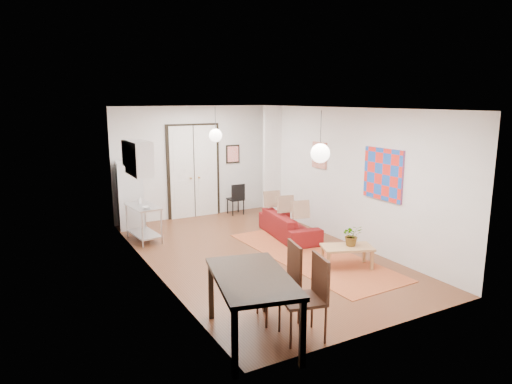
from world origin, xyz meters
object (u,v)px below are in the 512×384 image
kitchen_counter (144,219)px  dining_chair_far (298,289)px  fridge (130,195)px  black_side_chair (234,196)px  sofa (289,225)px  dining_chair_near (274,273)px  dining_table (252,283)px  coffee_table (347,249)px

kitchen_counter → dining_chair_far: (0.67, -5.05, 0.15)m
fridge → black_side_chair: fridge is taller
sofa → kitchen_counter: size_ratio=1.77×
dining_chair_far → black_side_chair: 6.62m
kitchen_counter → black_side_chair: 3.06m
kitchen_counter → dining_chair_near: dining_chair_near is taller
dining_chair_near → dining_table: bearing=-39.3°
kitchen_counter → dining_chair_near: bearing=-87.2°
dining_table → dining_chair_far: bearing=-13.5°
kitchen_counter → dining_table: size_ratio=0.61×
dining_chair_near → dining_chair_far: bearing=13.1°
coffee_table → black_side_chair: 4.67m
fridge → dining_chair_far: bearing=-75.8°
kitchen_counter → dining_table: dining_table is taller
black_side_chair → kitchen_counter: bearing=23.3°
sofa → dining_chair_near: size_ratio=1.73×
dining_table → dining_chair_far: dining_chair_far is taller
kitchen_counter → dining_chair_far: bearing=-88.2°
sofa → dining_table: dining_table is taller
coffee_table → black_side_chair: (-0.04, 4.67, 0.14)m
dining_chair_far → fridge: bearing=-160.8°
fridge → black_side_chair: 2.83m
coffee_table → sofa: bearing=87.1°
dining_chair_far → dining_table: bearing=-90.4°
dining_table → dining_chair_near: dining_chair_near is taller
sofa → dining_chair_far: bearing=156.6°
kitchen_counter → dining_chair_near: (0.67, -4.44, 0.15)m
sofa → coffee_table: (-0.11, -2.14, 0.08)m
dining_table → black_side_chair: size_ratio=2.09×
sofa → dining_table: bearing=149.3°
kitchen_counter → dining_chair_far: 5.10m
coffee_table → black_side_chair: black_side_chair is taller
fridge → black_side_chair: (2.81, 0.08, -0.32)m
coffee_table → dining_chair_far: size_ratio=0.95×
sofa → dining_chair_near: (-2.28, -3.13, 0.36)m
coffee_table → dining_chair_near: size_ratio=0.95×
dining_table → dining_chair_far: 0.63m
fridge → dining_table: size_ratio=0.92×
dining_chair_near → kitchen_counter: bearing=-158.4°
coffee_table → fridge: size_ratio=0.64×
coffee_table → dining_chair_near: 2.40m
coffee_table → kitchen_counter: (-2.84, 3.46, 0.13)m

